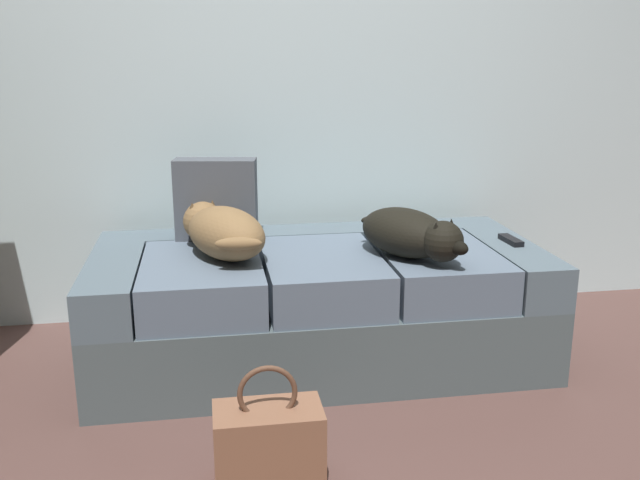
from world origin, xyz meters
TOP-DOWN VIEW (x-y plane):
  - back_wall at (0.00, 1.63)m, footprint 6.40×0.10m
  - couch at (0.00, 1.00)m, footprint 1.80×0.87m
  - dog_tan at (-0.38, 0.97)m, footprint 0.40×0.56m
  - dog_dark at (0.33, 0.82)m, footprint 0.41×0.52m
  - tv_remote at (0.81, 0.96)m, footprint 0.05×0.15m
  - throw_pillow at (-0.40, 1.24)m, footprint 0.35×0.17m
  - handbag at (-0.29, 0.15)m, footprint 0.32×0.18m

SIDE VIEW (x-z plane):
  - handbag at x=-0.29m, z-range -0.06..0.31m
  - couch at x=0.00m, z-range 0.00..0.47m
  - tv_remote at x=0.81m, z-range 0.47..0.50m
  - dog_dark at x=0.33m, z-range 0.47..0.66m
  - dog_tan at x=-0.38m, z-range 0.47..0.67m
  - throw_pillow at x=-0.40m, z-range 0.47..0.81m
  - back_wall at x=0.00m, z-range 0.00..2.80m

